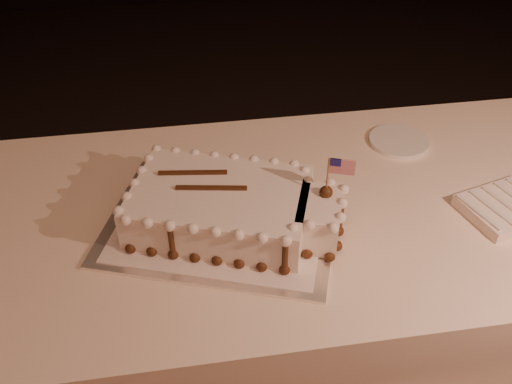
{
  "coord_description": "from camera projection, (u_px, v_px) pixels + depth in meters",
  "views": [
    {
      "loc": [
        -0.4,
        -0.4,
        1.62
      ],
      "look_at": [
        -0.25,
        0.56,
        0.84
      ],
      "focal_mm": 40.0,
      "sensor_mm": 36.0,
      "label": 1
    }
  ],
  "objects": [
    {
      "name": "side_plate",
      "position": [
        399.0,
        141.0,
        1.55
      ],
      "size": [
        0.16,
        0.16,
        0.01
      ],
      "primitive_type": "cylinder",
      "color": "white",
      "rests_on": "banquet_table"
    },
    {
      "name": "napkin_stack",
      "position": [
        509.0,
        207.0,
        1.32
      ],
      "size": [
        0.24,
        0.2,
        0.03
      ],
      "color": "white",
      "rests_on": "banquet_table"
    },
    {
      "name": "banquet_table",
      "position": [
        342.0,
        303.0,
        1.6
      ],
      "size": [
        2.4,
        0.8,
        0.75
      ],
      "primitive_type": "cube",
      "color": "#FFE2C5",
      "rests_on": "ground"
    },
    {
      "name": "cake_board",
      "position": [
        221.0,
        223.0,
        1.29
      ],
      "size": [
        0.61,
        0.53,
        0.01
      ],
      "primitive_type": "cube",
      "rotation": [
        0.0,
        0.0,
        -0.34
      ],
      "color": "white",
      "rests_on": "banquet_table"
    },
    {
      "name": "doily",
      "position": [
        221.0,
        222.0,
        1.29
      ],
      "size": [
        0.55,
        0.48,
        0.0
      ],
      "primitive_type": "cube",
      "rotation": [
        0.0,
        0.0,
        -0.34
      ],
      "color": "white",
      "rests_on": "cake_board"
    },
    {
      "name": "sheet_cake",
      "position": [
        232.0,
        207.0,
        1.26
      ],
      "size": [
        0.51,
        0.38,
        0.19
      ],
      "color": "white",
      "rests_on": "doily"
    }
  ]
}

